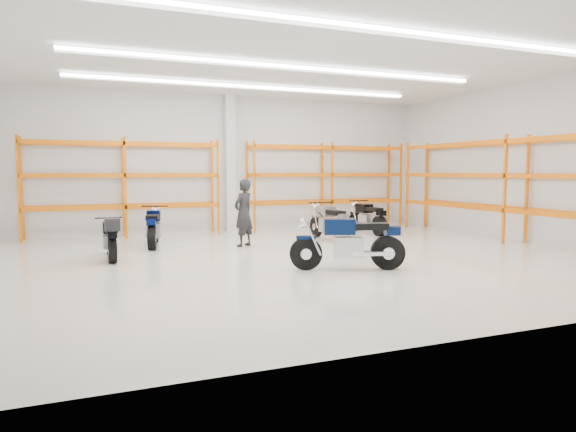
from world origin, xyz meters
name	(u,v)px	position (x,y,z in m)	size (l,w,h in m)	color
ground	(299,258)	(0.00, 0.00, 0.00)	(14.00, 14.00, 0.00)	beige
room_shell	(299,114)	(0.00, 0.03, 3.28)	(14.02, 12.02, 4.51)	white
motorcycle_main	(353,243)	(0.47, -1.66, 0.54)	(2.25, 1.10, 1.15)	black
motorcycle_back_a	(111,239)	(-4.02, 1.42, 0.48)	(0.62, 1.93, 1.00)	black
motorcycle_back_b	(153,228)	(-2.85, 3.18, 0.49)	(0.81, 2.13, 1.05)	black
motorcycle_back_c	(330,223)	(2.01, 2.46, 0.51)	(0.73, 2.20, 1.08)	black
motorcycle_back_d	(368,219)	(3.87, 3.43, 0.49)	(0.71, 2.13, 1.05)	black
standing_man	(244,213)	(-0.62, 2.29, 0.89)	(0.65, 0.43, 1.79)	black
structural_column	(230,164)	(0.00, 5.82, 2.25)	(0.32, 0.32, 4.50)	white
pallet_racking_back_left	(124,178)	(-3.40, 5.48, 1.79)	(5.67, 0.87, 3.00)	#FF6605
pallet_racking_back_right	(327,177)	(3.40, 5.48, 1.79)	(5.67, 0.87, 3.00)	#FF6605
pallet_racking_side	(516,178)	(6.48, 0.00, 1.81)	(0.87, 9.07, 3.00)	#FF6605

